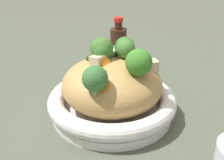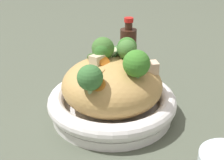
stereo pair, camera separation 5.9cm
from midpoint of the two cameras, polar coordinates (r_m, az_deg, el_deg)
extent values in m
plane|color=#4C5343|center=(0.63, 2.70, -6.60)|extent=(3.00, 3.00, 0.00)
cylinder|color=white|center=(0.63, 2.72, -5.92)|extent=(0.24, 0.24, 0.02)
torus|color=white|center=(0.61, 2.77, -3.89)|extent=(0.26, 0.26, 0.03)
ellipsoid|color=tan|center=(0.60, 2.84, -0.97)|extent=(0.20, 0.20, 0.10)
torus|color=tan|center=(0.59, 3.39, 1.14)|extent=(0.08, 0.08, 0.03)
torus|color=tan|center=(0.56, -0.41, 1.07)|extent=(0.07, 0.07, 0.03)
torus|color=tan|center=(0.60, 2.79, 4.38)|extent=(0.09, 0.08, 0.04)
cone|color=#97BD7B|center=(0.52, -0.85, -2.20)|extent=(0.03, 0.03, 0.02)
sphere|color=#396D35|center=(0.50, -0.87, 0.38)|extent=(0.06, 0.06, 0.05)
cone|color=#98BC71|center=(0.59, 1.17, 4.00)|extent=(0.02, 0.02, 0.01)
sphere|color=#417130|center=(0.58, 1.19, 5.98)|extent=(0.05, 0.05, 0.04)
cone|color=#9EB97A|center=(0.59, 5.65, 3.83)|extent=(0.02, 0.02, 0.01)
sphere|color=#457736|center=(0.59, 5.74, 5.75)|extent=(0.05, 0.05, 0.04)
cone|color=#9DB87C|center=(0.62, 0.70, 4.45)|extent=(0.02, 0.02, 0.01)
sphere|color=#376C34|center=(0.61, 0.71, 6.25)|extent=(0.05, 0.05, 0.04)
cone|color=#99BD7A|center=(0.54, 7.69, 0.61)|extent=(0.03, 0.03, 0.02)
sphere|color=#3C7E29|center=(0.53, 7.85, 3.06)|extent=(0.07, 0.07, 0.05)
cone|color=#A3BB77|center=(0.58, 1.12, 3.76)|extent=(0.02, 0.02, 0.01)
sphere|color=#3A772F|center=(0.58, 1.13, 5.63)|extent=(0.05, 0.05, 0.04)
cone|color=#9CB76F|center=(0.62, 5.59, 4.25)|extent=(0.02, 0.03, 0.02)
sphere|color=#366E29|center=(0.61, 5.68, 6.19)|extent=(0.05, 0.05, 0.04)
cylinder|color=orange|center=(0.59, 8.17, 3.17)|extent=(0.03, 0.03, 0.02)
cylinder|color=orange|center=(0.56, 1.51, 3.31)|extent=(0.03, 0.03, 0.02)
cylinder|color=orange|center=(0.58, 1.25, 3.91)|extent=(0.03, 0.03, 0.02)
cylinder|color=orange|center=(0.52, 0.62, -0.92)|extent=(0.03, 0.03, 0.02)
cylinder|color=beige|center=(0.61, 2.58, 4.82)|extent=(0.03, 0.03, 0.02)
torus|color=#385B2E|center=(0.61, 2.58, 4.82)|extent=(0.04, 0.04, 0.03)
cylinder|color=beige|center=(0.61, 3.74, 4.84)|extent=(0.04, 0.04, 0.03)
torus|color=#33602B|center=(0.61, 3.74, 4.84)|extent=(0.05, 0.04, 0.03)
cylinder|color=beige|center=(0.60, -0.04, 4.43)|extent=(0.03, 0.03, 0.03)
torus|color=#3A6529|center=(0.60, -0.04, 4.43)|extent=(0.04, 0.04, 0.03)
cube|color=beige|center=(0.57, 8.61, 2.80)|extent=(0.03, 0.03, 0.02)
cube|color=beige|center=(0.56, 0.29, 3.51)|extent=(0.03, 0.03, 0.02)
cube|color=beige|center=(0.58, 10.20, 2.26)|extent=(0.03, 0.02, 0.02)
cylinder|color=#381E14|center=(0.82, 5.14, 5.78)|extent=(0.04, 0.04, 0.11)
cylinder|color=#381E14|center=(0.80, 5.33, 10.21)|extent=(0.02, 0.02, 0.02)
cylinder|color=red|center=(0.80, 5.38, 11.30)|extent=(0.02, 0.02, 0.01)
camera|label=1|loc=(0.03, -87.14, 1.40)|focal=48.06mm
camera|label=2|loc=(0.03, 92.86, -1.40)|focal=48.06mm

